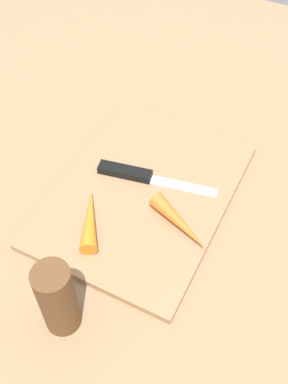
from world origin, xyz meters
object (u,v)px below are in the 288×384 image
at_px(cutting_board, 144,194).
at_px(pepper_grinder, 54,297).
at_px(carrot_long, 180,223).
at_px(knife, 133,174).
at_px(carrot_short, 90,219).

height_order(cutting_board, pepper_grinder, pepper_grinder).
relative_size(carrot_long, pepper_grinder, 0.94).
bearing_deg(knife, cutting_board, -45.81).
bearing_deg(cutting_board, carrot_short, -25.30).
distance_m(cutting_board, carrot_long, 0.09).
height_order(carrot_long, pepper_grinder, pepper_grinder).
bearing_deg(cutting_board, carrot_long, 64.10).
bearing_deg(cutting_board, pepper_grinder, -1.17).
bearing_deg(pepper_grinder, carrot_short, -164.84).
distance_m(knife, carrot_short, 0.12).
xyz_separation_m(knife, carrot_short, (0.12, -0.01, 0.01)).
bearing_deg(pepper_grinder, carrot_long, 156.91).
bearing_deg(knife, carrot_long, -39.67).
height_order(cutting_board, carrot_short, carrot_short).
bearing_deg(cutting_board, knife, -124.76).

